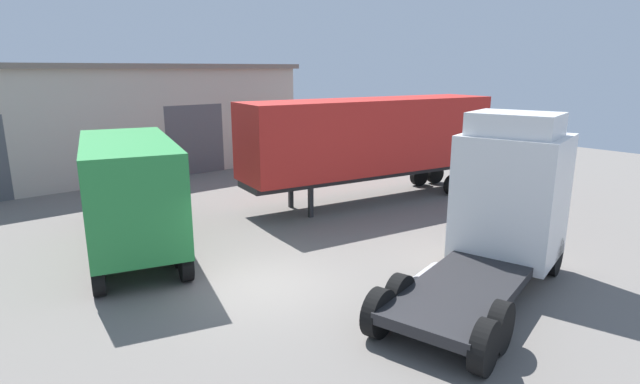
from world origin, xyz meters
TOP-DOWN VIEW (x-y plane):
  - ground_plane at (0.00, 0.00)m, footprint 60.00×60.00m
  - warehouse_building at (0.00, 17.23)m, footprint 23.30×6.97m
  - tractor_unit_white at (5.08, -3.56)m, footprint 7.11×4.07m
  - container_trailer_teal at (8.15, 4.25)m, footprint 11.28×4.15m
  - box_truck_grey at (-1.55, 4.97)m, footprint 4.41×8.31m

SIDE VIEW (x-z plane):
  - ground_plane at x=0.00m, z-range 0.00..0.00m
  - box_truck_grey at x=-1.55m, z-range 0.21..3.67m
  - tractor_unit_white at x=5.08m, z-range -0.13..4.22m
  - container_trailer_teal at x=8.15m, z-range 0.56..4.79m
  - warehouse_building at x=0.00m, z-range 0.01..5.66m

